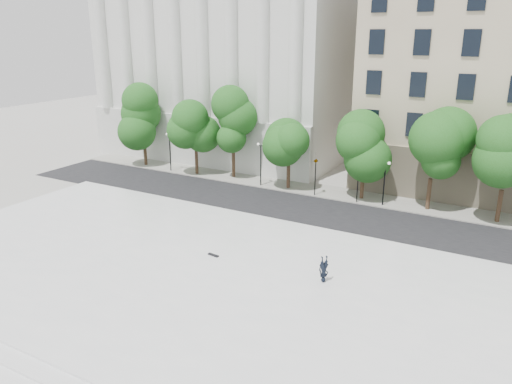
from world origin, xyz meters
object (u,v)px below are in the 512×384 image
traffic_light_west (316,159)px  person_lying (323,278)px  skateboard (213,255)px  traffic_light_east (359,165)px

traffic_light_west → person_lying: size_ratio=2.48×
person_lying → skateboard: bearing=138.0°
traffic_light_west → skateboard: size_ratio=4.90×
person_lying → skateboard: size_ratio=1.97×
traffic_light_east → skateboard: (-4.68, -16.82, -3.21)m
skateboard → traffic_light_west: bearing=95.4°
traffic_light_east → person_lying: bearing=-78.5°
traffic_light_east → traffic_light_west: bearing=180.0°
traffic_light_west → person_lying: traffic_light_west is taller
traffic_light_west → skateboard: traffic_light_west is taller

